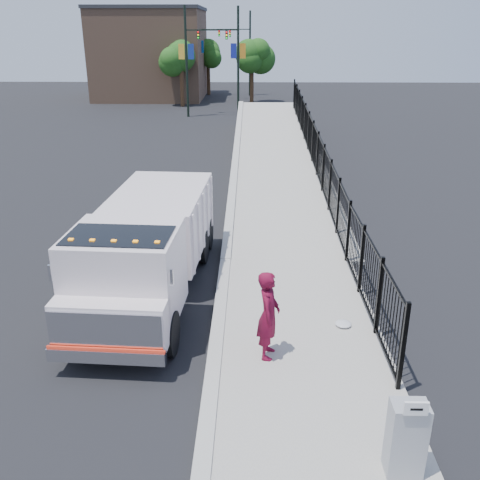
{
  "coord_description": "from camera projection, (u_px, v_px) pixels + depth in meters",
  "views": [
    {
      "loc": [
        0.73,
        -10.44,
        6.51
      ],
      "look_at": [
        0.47,
        2.0,
        1.54
      ],
      "focal_mm": 40.0,
      "sensor_mm": 36.0,
      "label": 1
    }
  ],
  "objects": [
    {
      "name": "sidewalk",
      "position": [
        312.0,
        390.0,
        10.2
      ],
      "size": [
        3.55,
        12.0,
        0.12
      ],
      "primitive_type": "cube",
      "color": "#9E998E",
      "rests_on": "ground"
    },
    {
      "name": "utility_cabinet",
      "position": [
        406.0,
        438.0,
        8.04
      ],
      "size": [
        0.55,
        0.4,
        1.25
      ],
      "primitive_type": "cube",
      "color": "gray",
      "rests_on": "sidewalk"
    },
    {
      "name": "iron_fence",
      "position": [
        317.0,
        168.0,
        22.86
      ],
      "size": [
        0.1,
        28.0,
        1.8
      ],
      "primitive_type": "cube",
      "color": "black",
      "rests_on": "ground"
    },
    {
      "name": "light_pole_3",
      "position": [
        247.0,
        50.0,
        53.0
      ],
      "size": [
        3.78,
        0.22,
        8.0
      ],
      "color": "black",
      "rests_on": "ground"
    },
    {
      "name": "arrow_sign",
      "position": [
        416.0,
        409.0,
        7.57
      ],
      "size": [
        0.35,
        0.04,
        0.22
      ],
      "primitive_type": "cube",
      "color": "white",
      "rests_on": "utility_cabinet"
    },
    {
      "name": "building",
      "position": [
        151.0,
        55.0,
        51.66
      ],
      "size": [
        10.0,
        10.0,
        8.0
      ],
      "primitive_type": "cube",
      "color": "#8C664C",
      "rests_on": "ground"
    },
    {
      "name": "tree_1",
      "position": [
        252.0,
        58.0,
        47.85
      ],
      "size": [
        2.45,
        2.45,
        5.23
      ],
      "color": "#382314",
      "rests_on": "ground"
    },
    {
      "name": "tree_0",
      "position": [
        181.0,
        59.0,
        45.68
      ],
      "size": [
        2.64,
        2.64,
        5.32
      ],
      "color": "#382314",
      "rests_on": "ground"
    },
    {
      "name": "ground",
      "position": [
        218.0,
        335.0,
        12.12
      ],
      "size": [
        120.0,
        120.0,
        0.0
      ],
      "primitive_type": "plane",
      "color": "black",
      "rests_on": "ground"
    },
    {
      "name": "curb",
      "position": [
        211.0,
        388.0,
        10.23
      ],
      "size": [
        0.3,
        12.0,
        0.16
      ],
      "primitive_type": "cube",
      "color": "#ADAAA3",
      "rests_on": "ground"
    },
    {
      "name": "light_pole_2",
      "position": [
        201.0,
        52.0,
        50.03
      ],
      "size": [
        3.77,
        0.22,
        8.0
      ],
      "color": "black",
      "rests_on": "ground"
    },
    {
      "name": "tree_2",
      "position": [
        208.0,
        55.0,
        53.84
      ],
      "size": [
        2.42,
        2.42,
        5.21
      ],
      "color": "#382314",
      "rests_on": "ground"
    },
    {
      "name": "light_pole_0",
      "position": [
        190.0,
        58.0,
        40.06
      ],
      "size": [
        3.77,
        0.22,
        8.0
      ],
      "color": "black",
      "rests_on": "ground"
    },
    {
      "name": "worker",
      "position": [
        268.0,
        315.0,
        10.84
      ],
      "size": [
        0.54,
        0.75,
        1.91
      ],
      "primitive_type": "imported",
      "rotation": [
        0.0,
        0.0,
        1.44
      ],
      "color": "maroon",
      "rests_on": "sidewalk"
    },
    {
      "name": "debris",
      "position": [
        343.0,
        324.0,
        12.27
      ],
      "size": [
        0.37,
        0.37,
        0.09
      ],
      "primitive_type": "ellipsoid",
      "color": "silver",
      "rests_on": "sidewalk"
    },
    {
      "name": "light_pole_1",
      "position": [
        234.0,
        57.0,
        41.21
      ],
      "size": [
        3.78,
        0.22,
        8.0
      ],
      "color": "black",
      "rests_on": "ground"
    },
    {
      "name": "ramp",
      "position": [
        279.0,
        166.0,
        26.93
      ],
      "size": [
        3.95,
        24.06,
        3.19
      ],
      "primitive_type": "cube",
      "rotation": [
        0.06,
        0.0,
        0.0
      ],
      "color": "#9E998E",
      "rests_on": "ground"
    },
    {
      "name": "truck",
      "position": [
        147.0,
        245.0,
        13.37
      ],
      "size": [
        2.82,
        7.57,
        2.55
      ],
      "rotation": [
        0.0,
        0.0,
        -0.06
      ],
      "color": "black",
      "rests_on": "ground"
    }
  ]
}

